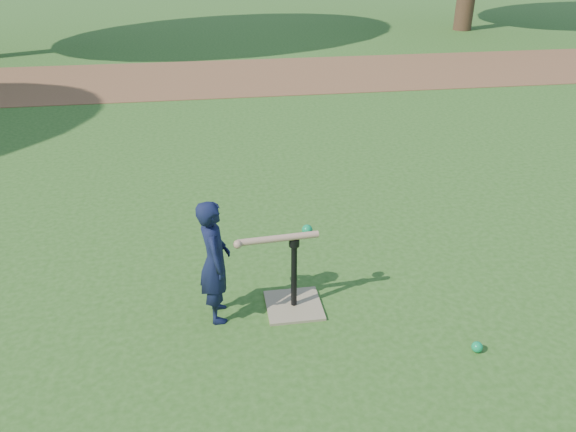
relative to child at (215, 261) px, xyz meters
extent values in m
plane|color=#285116|center=(0.85, 0.00, -0.49)|extent=(80.00, 80.00, 0.00)
cube|color=brown|center=(0.85, 7.50, -0.48)|extent=(24.00, 3.00, 0.01)
imported|color=black|center=(0.00, 0.00, 0.00)|extent=(0.25, 0.37, 0.97)
sphere|color=#0C8948|center=(1.78, -0.69, -0.45)|extent=(0.08, 0.08, 0.08)
cube|color=#92815C|center=(0.59, 0.02, -0.48)|extent=(0.43, 0.43, 0.02)
cylinder|color=black|center=(0.59, 0.02, -0.19)|extent=(0.05, 0.05, 0.55)
cylinder|color=black|center=(0.59, 0.02, 0.10)|extent=(0.08, 0.08, 0.06)
cylinder|color=tan|center=(0.47, 0.00, 0.15)|extent=(0.60, 0.09, 0.05)
sphere|color=tan|center=(0.17, -0.04, 0.15)|extent=(0.06, 0.06, 0.06)
sphere|color=#0C8948|center=(0.70, 0.08, 0.16)|extent=(0.08, 0.08, 0.08)
camera|label=1|loc=(0.00, -3.51, 2.19)|focal=35.00mm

